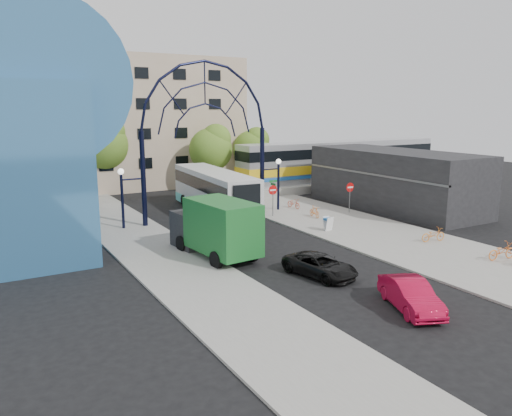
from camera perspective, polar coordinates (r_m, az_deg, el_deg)
ground at (r=27.67m, az=6.77°, el=-6.82°), size 120.00×120.00×0.00m
sidewalk_east at (r=35.59m, az=13.22°, el=-2.81°), size 8.00×56.00×0.12m
plaza_west at (r=29.77m, az=-10.50°, el=-5.49°), size 5.00×50.00×0.12m
gateway_arch at (r=38.38m, az=-5.82°, el=11.26°), size 13.64×0.44×12.10m
stop_sign at (r=39.46m, az=1.94°, el=1.74°), size 0.80×0.07×2.50m
do_not_enter_sign at (r=41.54m, az=10.69°, el=2.01°), size 0.76×0.07×2.48m
street_name_sign at (r=40.15m, az=1.97°, el=2.10°), size 0.70×0.70×2.80m
sandwich_board at (r=35.34m, az=8.24°, el=-1.59°), size 0.55×0.61×0.99m
commercial_block_east at (r=44.87m, az=15.56°, el=3.15°), size 6.00×16.00×5.00m
apartment_block at (r=58.71m, az=-12.63°, el=9.56°), size 20.00×12.10×14.00m
train_platform at (r=56.57m, az=9.60°, el=2.90°), size 32.00×5.00×0.80m
train_car at (r=56.26m, az=9.69°, el=5.42°), size 25.10×3.05×4.20m
tree_north_a at (r=51.93m, az=-5.05°, el=6.93°), size 4.48×4.48×7.00m
tree_north_b at (r=52.35m, az=-17.01°, el=7.25°), size 5.12×5.12×8.00m
tree_north_c at (r=56.49m, az=-0.37°, el=7.00°), size 4.16×4.16×6.50m
city_bus at (r=41.17m, az=-4.79°, el=1.90°), size 3.88×13.04×3.53m
green_truck at (r=29.28m, az=-4.79°, el=-2.26°), size 3.13×7.02×3.44m
black_suv at (r=26.22m, az=7.34°, el=-6.54°), size 2.69×4.47×1.16m
red_sedan at (r=22.86m, az=17.24°, el=-9.47°), size 2.83×4.30×1.34m
bike_near_a at (r=42.99m, az=4.32°, el=0.55°), size 0.67×1.64×0.85m
bike_near_b at (r=39.57m, az=6.70°, el=-0.41°), size 0.60×1.51×0.88m
bike_far_a at (r=34.18m, az=19.59°, el=-2.88°), size 1.80×0.92×0.90m
bike_far_c at (r=31.66m, az=26.26°, el=-4.43°), size 1.98×0.95×1.00m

